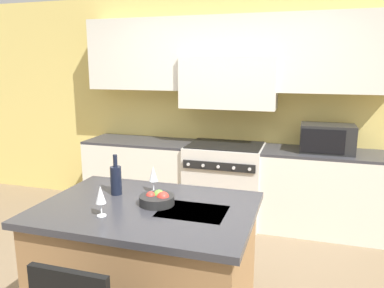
% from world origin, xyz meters
% --- Properties ---
extents(back_cabinetry, '(10.00, 0.46, 2.70)m').
position_xyz_m(back_cabinetry, '(0.00, 1.89, 1.60)').
color(back_cabinetry, '#DBC166').
rests_on(back_cabinetry, ground_plane).
extents(back_counter, '(3.54, 0.62, 0.92)m').
position_xyz_m(back_counter, '(0.00, 1.64, 0.46)').
color(back_counter, silver).
rests_on(back_counter, ground_plane).
extents(range_stove, '(0.88, 0.70, 0.94)m').
position_xyz_m(range_stove, '(0.00, 1.62, 0.47)').
color(range_stove, beige).
rests_on(range_stove, ground_plane).
extents(microwave, '(0.56, 0.37, 0.31)m').
position_xyz_m(microwave, '(1.12, 1.64, 1.07)').
color(microwave, black).
rests_on(microwave, back_counter).
extents(kitchen_island, '(1.44, 1.02, 0.92)m').
position_xyz_m(kitchen_island, '(-0.10, -0.43, 0.47)').
color(kitchen_island, olive).
rests_on(kitchen_island, ground_plane).
extents(wine_bottle, '(0.08, 0.08, 0.30)m').
position_xyz_m(wine_bottle, '(-0.40, -0.28, 1.04)').
color(wine_bottle, black).
rests_on(wine_bottle, kitchen_island).
extents(wine_glass_near, '(0.07, 0.07, 0.20)m').
position_xyz_m(wine_glass_near, '(-0.30, -0.67, 1.06)').
color(wine_glass_near, white).
rests_on(wine_glass_near, kitchen_island).
extents(wine_glass_far, '(0.07, 0.07, 0.20)m').
position_xyz_m(wine_glass_far, '(-0.16, -0.16, 1.06)').
color(wine_glass_far, white).
rests_on(wine_glass_far, kitchen_island).
extents(fruit_bowl, '(0.24, 0.24, 0.09)m').
position_xyz_m(fruit_bowl, '(-0.04, -0.38, 0.96)').
color(fruit_bowl, black).
rests_on(fruit_bowl, kitchen_island).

